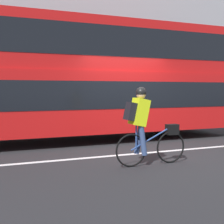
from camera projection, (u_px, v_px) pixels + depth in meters
name	position (u px, v px, depth m)	size (l,w,h in m)	color
ground_plane	(148.00, 153.00, 7.70)	(80.00, 80.00, 0.00)	#232326
road_center_line	(148.00, 153.00, 7.70)	(50.00, 0.14, 0.01)	silver
sidewalk_curb	(86.00, 127.00, 12.51)	(60.00, 1.60, 0.14)	gray
building_facade	(78.00, 37.00, 13.12)	(60.00, 0.30, 7.56)	#9E9EA3
bus	(75.00, 75.00, 9.41)	(10.21, 2.44, 3.58)	black
cyclist_on_bike	(144.00, 124.00, 6.34)	(1.61, 0.32, 1.61)	black
trash_bin	(110.00, 114.00, 12.79)	(0.52, 0.52, 0.83)	#262628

